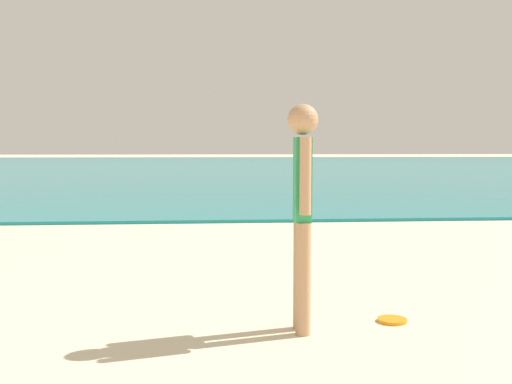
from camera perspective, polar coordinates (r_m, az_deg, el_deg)
water at (r=40.42m, az=-3.67°, el=2.56°), size 160.00×60.00×0.06m
person_standing at (r=4.29m, az=4.52°, el=-1.15°), size 0.22×0.39×1.68m
frisbee at (r=4.82m, az=13.09°, el=-12.03°), size 0.23×0.23×0.03m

